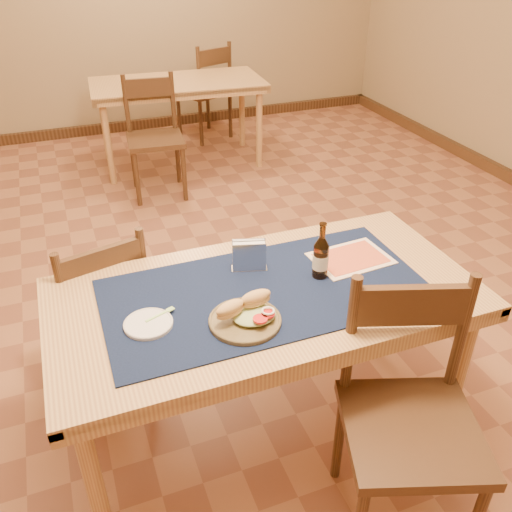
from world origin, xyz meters
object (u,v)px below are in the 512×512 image
object	(u,v)px
sandwich_plate	(247,316)
napkin_holder	(249,256)
back_table	(178,91)
chair_main_near	(409,415)
chair_main_far	(101,308)
beer_bottle	(321,257)
main_table	(265,309)

from	to	relation	value
sandwich_plate	napkin_holder	size ratio (longest dim) A/B	1.69
back_table	chair_main_near	distance (m)	3.70
napkin_holder	chair_main_far	bearing A→B (deg)	147.48
back_table	sandwich_plate	world-z (taller)	sandwich_plate
chair_main_far	chair_main_near	world-z (taller)	chair_main_near
beer_bottle	main_table	bearing A→B (deg)	-175.88
chair_main_far	main_table	bearing A→B (deg)	-42.28
back_table	chair_main_near	size ratio (longest dim) A/B	1.57
main_table	chair_main_far	distance (m)	0.82
chair_main_far	beer_bottle	distance (m)	1.04
chair_main_far	chair_main_near	bearing A→B (deg)	-49.48
back_table	beer_bottle	world-z (taller)	beer_bottle
chair_main_near	sandwich_plate	size ratio (longest dim) A/B	3.85
chair_main_near	napkin_holder	xyz separation A→B (m)	(-0.32, 0.69, 0.31)
main_table	chair_main_near	bearing A→B (deg)	-58.74
napkin_holder	main_table	bearing A→B (deg)	-88.11
beer_bottle	napkin_holder	distance (m)	0.28
sandwich_plate	beer_bottle	size ratio (longest dim) A/B	1.09
main_table	sandwich_plate	world-z (taller)	sandwich_plate
main_table	chair_main_far	size ratio (longest dim) A/B	1.84
chair_main_near	main_table	bearing A→B (deg)	121.26
chair_main_near	napkin_holder	bearing A→B (deg)	115.26
chair_main_far	napkin_holder	distance (m)	0.77
main_table	chair_main_near	distance (m)	0.64
back_table	chair_main_near	world-z (taller)	chair_main_near
chair_main_far	napkin_holder	world-z (taller)	napkin_holder
chair_main_near	beer_bottle	distance (m)	0.64
back_table	beer_bottle	size ratio (longest dim) A/B	6.57
main_table	napkin_holder	size ratio (longest dim) A/B	10.73
chair_main_far	sandwich_plate	distance (m)	0.88
chair_main_near	beer_bottle	xyz separation A→B (m)	(-0.09, 0.54, 0.34)
main_table	back_table	distance (m)	3.20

